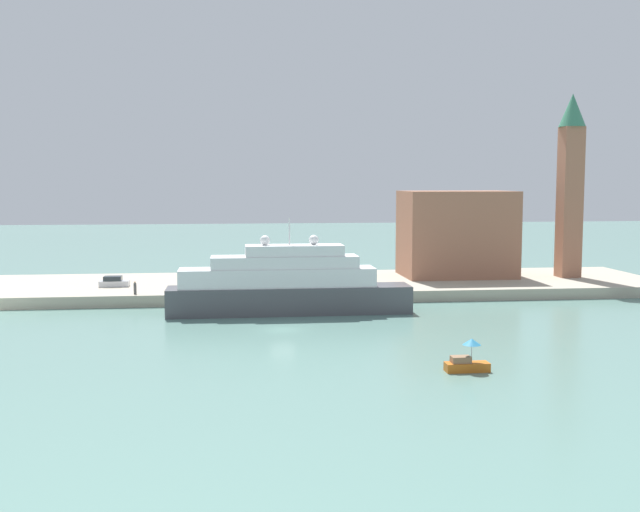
{
  "coord_description": "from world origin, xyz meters",
  "views": [
    {
      "loc": [
        -5.24,
        -77.74,
        15.39
      ],
      "look_at": [
        4.59,
        6.0,
        7.08
      ],
      "focal_mm": 42.74,
      "sensor_mm": 36.0,
      "label": 1
    }
  ],
  "objects_px": {
    "bell_tower": "(570,178)",
    "parked_car": "(114,282)",
    "harbor_building": "(456,234)",
    "person_figure": "(135,288)",
    "large_yacht": "(286,286)",
    "small_motorboat": "(467,360)",
    "mooring_bollard": "(267,290)"
  },
  "relations": [
    {
      "from": "small_motorboat",
      "to": "parked_car",
      "type": "bearing_deg",
      "value": 128.15
    },
    {
      "from": "large_yacht",
      "to": "harbor_building",
      "type": "distance_m",
      "value": 34.03
    },
    {
      "from": "harbor_building",
      "to": "mooring_bollard",
      "type": "relative_size",
      "value": 23.37
    },
    {
      "from": "parked_car",
      "to": "mooring_bollard",
      "type": "distance_m",
      "value": 21.35
    },
    {
      "from": "small_motorboat",
      "to": "parked_car",
      "type": "relative_size",
      "value": 0.93
    },
    {
      "from": "large_yacht",
      "to": "harbor_building",
      "type": "relative_size",
      "value": 1.79
    },
    {
      "from": "large_yacht",
      "to": "bell_tower",
      "type": "bearing_deg",
      "value": 22.67
    },
    {
      "from": "harbor_building",
      "to": "parked_car",
      "type": "bearing_deg",
      "value": -173.16
    },
    {
      "from": "small_motorboat",
      "to": "parked_car",
      "type": "distance_m",
      "value": 55.7
    },
    {
      "from": "harbor_building",
      "to": "bell_tower",
      "type": "xyz_separation_m",
      "value": [
        15.86,
        -3.01,
        8.14
      ]
    },
    {
      "from": "bell_tower",
      "to": "mooring_bollard",
      "type": "height_order",
      "value": "bell_tower"
    },
    {
      "from": "person_figure",
      "to": "bell_tower",
      "type": "bearing_deg",
      "value": 9.43
    },
    {
      "from": "parked_car",
      "to": "mooring_bollard",
      "type": "relative_size",
      "value": 5.67
    },
    {
      "from": "mooring_bollard",
      "to": "bell_tower",
      "type": "bearing_deg",
      "value": 13.31
    },
    {
      "from": "parked_car",
      "to": "person_figure",
      "type": "distance_m",
      "value": 8.13
    },
    {
      "from": "large_yacht",
      "to": "mooring_bollard",
      "type": "relative_size",
      "value": 41.79
    },
    {
      "from": "bell_tower",
      "to": "parked_car",
      "type": "relative_size",
      "value": 6.86
    },
    {
      "from": "harbor_building",
      "to": "mooring_bollard",
      "type": "xyz_separation_m",
      "value": [
        -28.49,
        -13.5,
        -5.91
      ]
    },
    {
      "from": "large_yacht",
      "to": "person_figure",
      "type": "bearing_deg",
      "value": 157.13
    },
    {
      "from": "large_yacht",
      "to": "bell_tower",
      "type": "relative_size",
      "value": 1.07
    },
    {
      "from": "large_yacht",
      "to": "small_motorboat",
      "type": "distance_m",
      "value": 31.58
    },
    {
      "from": "small_motorboat",
      "to": "bell_tower",
      "type": "xyz_separation_m",
      "value": [
        29.86,
        46.59,
        14.94
      ]
    },
    {
      "from": "small_motorboat",
      "to": "person_figure",
      "type": "relative_size",
      "value": 2.23
    },
    {
      "from": "small_motorboat",
      "to": "parked_car",
      "type": "height_order",
      "value": "parked_car"
    },
    {
      "from": "harbor_building",
      "to": "person_figure",
      "type": "xyz_separation_m",
      "value": [
        -44.78,
        -13.08,
        -5.51
      ]
    },
    {
      "from": "small_motorboat",
      "to": "mooring_bollard",
      "type": "height_order",
      "value": "small_motorboat"
    },
    {
      "from": "bell_tower",
      "to": "person_figure",
      "type": "height_order",
      "value": "bell_tower"
    },
    {
      "from": "harbor_building",
      "to": "bell_tower",
      "type": "bearing_deg",
      "value": -10.76
    },
    {
      "from": "bell_tower",
      "to": "person_figure",
      "type": "distance_m",
      "value": 62.96
    },
    {
      "from": "parked_car",
      "to": "mooring_bollard",
      "type": "xyz_separation_m",
      "value": [
        19.91,
        -7.7,
        -0.26
      ]
    },
    {
      "from": "large_yacht",
      "to": "person_figure",
      "type": "xyz_separation_m",
      "value": [
        -18.17,
        7.67,
        -1.06
      ]
    },
    {
      "from": "person_figure",
      "to": "mooring_bollard",
      "type": "distance_m",
      "value": 16.3
    }
  ]
}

